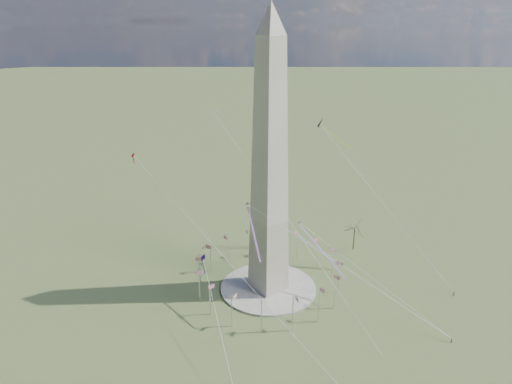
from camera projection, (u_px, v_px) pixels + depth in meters
ground at (268, 289)px, 172.44m from camera, size 2000.00×2000.00×0.00m
plaza at (268, 288)px, 172.30m from camera, size 36.00×36.00×0.80m
washington_monument at (270, 168)px, 155.56m from camera, size 15.56×15.56×100.00m
flagpole_ring at (268, 272)px, 169.88m from camera, size 54.40×54.40×13.00m
tree_near at (355, 227)px, 198.27m from camera, size 8.62×8.62×15.08m
person_east at (454, 294)px, 167.49m from camera, size 0.85×0.74×1.95m
person_centre at (452, 341)px, 143.19m from camera, size 1.00×0.63×1.59m
kite_delta_black at (322, 126)px, 187.77m from camera, size 14.91×13.78×13.62m
kite_diamond_purple at (203, 260)px, 155.47m from camera, size 2.24×2.84×8.30m
kite_streamer_left at (315, 242)px, 165.93m from camera, size 3.49×22.56×15.49m
kite_streamer_mid at (252, 224)px, 151.15m from camera, size 9.30×17.94×13.25m
kite_streamer_right at (309, 243)px, 185.15m from camera, size 13.68×18.28×14.84m
kite_small_red at (133, 156)px, 161.96m from camera, size 1.33×1.96×4.14m
kite_small_white at (213, 112)px, 186.59m from camera, size 1.16×1.87×4.26m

